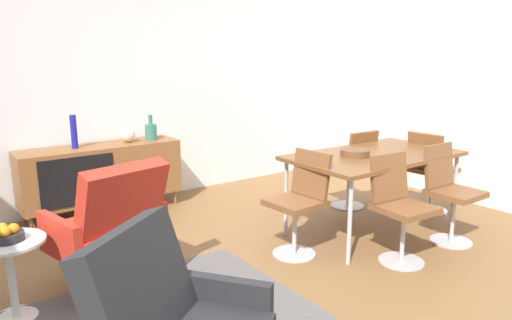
{
  "coord_description": "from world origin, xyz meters",
  "views": [
    {
      "loc": [
        -1.78,
        -2.45,
        1.64
      ],
      "look_at": [
        0.23,
        0.3,
        0.87
      ],
      "focal_mm": 33.11,
      "sensor_mm": 36.0,
      "label": 1
    }
  ],
  "objects": [
    {
      "name": "ground_plane",
      "position": [
        0.0,
        0.0,
        0.0
      ],
      "size": [
        8.32,
        8.32,
        0.0
      ],
      "primitive_type": "plane",
      "color": "brown"
    },
    {
      "name": "wall_back",
      "position": [
        0.0,
        2.6,
        1.4
      ],
      "size": [
        6.8,
        0.12,
        2.8
      ],
      "primitive_type": "cube",
      "color": "white",
      "rests_on": "ground_plane"
    },
    {
      "name": "wall_right",
      "position": [
        3.2,
        0.0,
        1.4
      ],
      "size": [
        0.12,
        5.6,
        2.8
      ],
      "primitive_type": "cube",
      "color": "white",
      "rests_on": "ground_plane"
    },
    {
      "name": "sideboard",
      "position": [
        -0.29,
        2.3,
        0.44
      ],
      "size": [
        1.6,
        0.45,
        0.72
      ],
      "color": "brown",
      "rests_on": "ground_plane"
    },
    {
      "name": "vase_cobalt",
      "position": [
        -0.53,
        2.3,
        0.89
      ],
      "size": [
        0.06,
        0.06,
        0.33
      ],
      "color": "navy",
      "rests_on": "sideboard"
    },
    {
      "name": "vase_sculptural_dark",
      "position": [
        0.28,
        2.3,
        0.81
      ],
      "size": [
        0.12,
        0.12,
        0.27
      ],
      "color": "#337266",
      "rests_on": "sideboard"
    },
    {
      "name": "vase_ceramic_small",
      "position": [
        0.02,
        2.3,
        0.8
      ],
      "size": [
        0.15,
        0.15,
        0.16
      ],
      "color": "beige",
      "rests_on": "sideboard"
    },
    {
      "name": "dining_table",
      "position": [
        1.59,
        0.33,
        0.7
      ],
      "size": [
        1.6,
        0.9,
        0.74
      ],
      "color": "brown",
      "rests_on": "ground_plane"
    },
    {
      "name": "wooden_bowl_on_table",
      "position": [
        1.36,
        0.36,
        0.77
      ],
      "size": [
        0.26,
        0.26,
        0.06
      ],
      "primitive_type": "cylinder",
      "color": "brown",
      "rests_on": "dining_table"
    },
    {
      "name": "dining_chair_front_right",
      "position": [
        1.94,
        -0.23,
        0.47
      ],
      "size": [
        0.4,
        0.43,
        0.86
      ],
      "color": "brown",
      "rests_on": "ground_plane"
    },
    {
      "name": "dining_chair_front_left",
      "position": [
        1.24,
        -0.23,
        0.47
      ],
      "size": [
        0.43,
        0.45,
        0.86
      ],
      "color": "brown",
      "rests_on": "ground_plane"
    },
    {
      "name": "dining_chair_near_window",
      "position": [
        0.7,
        0.33,
        0.47
      ],
      "size": [
        0.45,
        0.43,
        0.86
      ],
      "color": "brown",
      "rests_on": "ground_plane"
    },
    {
      "name": "dining_chair_back_right",
      "position": [
        1.94,
        0.88,
        0.47
      ],
      "size": [
        0.42,
        0.44,
        0.86
      ],
      "color": "brown",
      "rests_on": "ground_plane"
    },
    {
      "name": "dining_chair_far_end",
      "position": [
        2.48,
        0.32,
        0.47
      ],
      "size": [
        0.45,
        0.43,
        0.86
      ],
      "color": "brown",
      "rests_on": "ground_plane"
    },
    {
      "name": "lounge_chair_red",
      "position": [
        -0.78,
        0.63,
        0.47
      ],
      "size": [
        0.81,
        0.77,
        0.95
      ],
      "color": "red",
      "rests_on": "ground_plane"
    },
    {
      "name": "side_table_round",
      "position": [
        -1.41,
        0.63,
        0.32
      ],
      "size": [
        0.44,
        0.44,
        0.52
      ],
      "color": "white",
      "rests_on": "ground_plane"
    },
    {
      "name": "fruit_bowl",
      "position": [
        -1.41,
        0.63,
        0.56
      ],
      "size": [
        0.2,
        0.2,
        0.11
      ],
      "color": "#262628",
      "rests_on": "side_table_round"
    }
  ]
}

